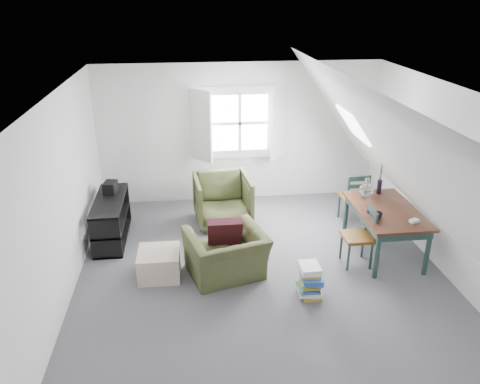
{
  "coord_description": "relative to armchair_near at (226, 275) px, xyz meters",
  "views": [
    {
      "loc": [
        -0.94,
        -5.29,
        3.6
      ],
      "look_at": [
        -0.24,
        0.6,
        1.04
      ],
      "focal_mm": 35.0,
      "sensor_mm": 36.0,
      "label": 1
    }
  ],
  "objects": [
    {
      "name": "floor",
      "position": [
        0.49,
        -0.15,
        0.0
      ],
      "size": [
        5.5,
        5.5,
        0.0
      ],
      "primitive_type": "plane",
      "color": "#525157",
      "rests_on": "ground"
    },
    {
      "name": "ceiling",
      "position": [
        0.49,
        -0.15,
        2.5
      ],
      "size": [
        5.5,
        5.5,
        0.0
      ],
      "primitive_type": "plane",
      "rotation": [
        3.14,
        0.0,
        0.0
      ],
      "color": "white",
      "rests_on": "wall_back"
    },
    {
      "name": "wall_back",
      "position": [
        0.49,
        2.6,
        1.25
      ],
      "size": [
        5.0,
        0.0,
        5.0
      ],
      "primitive_type": "plane",
      "rotation": [
        1.57,
        0.0,
        0.0
      ],
      "color": "white",
      "rests_on": "ground"
    },
    {
      "name": "wall_front",
      "position": [
        0.49,
        -2.9,
        1.25
      ],
      "size": [
        5.0,
        0.0,
        5.0
      ],
      "primitive_type": "plane",
      "rotation": [
        -1.57,
        0.0,
        0.0
      ],
      "color": "white",
      "rests_on": "ground"
    },
    {
      "name": "wall_left",
      "position": [
        -2.01,
        -0.15,
        1.25
      ],
      "size": [
        0.0,
        5.5,
        5.5
      ],
      "primitive_type": "plane",
      "rotation": [
        1.57,
        0.0,
        1.57
      ],
      "color": "white",
      "rests_on": "ground"
    },
    {
      "name": "wall_right",
      "position": [
        2.99,
        -0.15,
        1.25
      ],
      "size": [
        0.0,
        5.5,
        5.5
      ],
      "primitive_type": "plane",
      "rotation": [
        1.57,
        0.0,
        -1.57
      ],
      "color": "white",
      "rests_on": "ground"
    },
    {
      "name": "slope_left",
      "position": [
        -1.06,
        -0.15,
        1.78
      ],
      "size": [
        3.19,
        5.5,
        4.48
      ],
      "primitive_type": "plane",
      "rotation": [
        0.0,
        2.19,
        0.0
      ],
      "color": "white",
      "rests_on": "wall_left"
    },
    {
      "name": "slope_right",
      "position": [
        2.04,
        -0.15,
        1.78
      ],
      "size": [
        3.19,
        5.5,
        4.48
      ],
      "primitive_type": "plane",
      "rotation": [
        0.0,
        -2.19,
        0.0
      ],
      "color": "white",
      "rests_on": "wall_right"
    },
    {
      "name": "dormer_window",
      "position": [
        0.49,
        2.52,
        1.45
      ],
      "size": [
        1.71,
        0.35,
        1.3
      ],
      "color": "white",
      "rests_on": "wall_back"
    },
    {
      "name": "skylight",
      "position": [
        2.04,
        1.15,
        1.75
      ],
      "size": [
        0.35,
        0.75,
        0.47
      ],
      "primitive_type": "cube",
      "rotation": [
        0.0,
        0.95,
        0.0
      ],
      "color": "white",
      "rests_on": "slope_right"
    },
    {
      "name": "armchair_near",
      "position": [
        0.0,
        0.0,
        0.0
      ],
      "size": [
        1.2,
        1.11,
        0.65
      ],
      "primitive_type": "imported",
      "rotation": [
        0.0,
        0.0,
        3.41
      ],
      "color": "#3D4321",
      "rests_on": "floor"
    },
    {
      "name": "armchair_far",
      "position": [
        0.09,
        1.58,
        0.0
      ],
      "size": [
        0.96,
        0.98,
        0.83
      ],
      "primitive_type": "imported",
      "rotation": [
        0.0,
        0.0,
        0.08
      ],
      "color": "#3D4321",
      "rests_on": "floor"
    },
    {
      "name": "throw_pillow",
      "position": [
        0.0,
        0.15,
        0.56
      ],
      "size": [
        0.46,
        0.27,
        0.48
      ],
      "primitive_type": "cube",
      "rotation": [
        0.31,
        0.0,
        -0.0
      ],
      "color": "#370F16",
      "rests_on": "armchair_near"
    },
    {
      "name": "ottoman",
      "position": [
        -0.91,
        0.1,
        0.19
      ],
      "size": [
        0.57,
        0.57,
        0.37
      ],
      "primitive_type": "cube",
      "rotation": [
        0.0,
        0.0,
        -0.02
      ],
      "color": "#C3A997",
      "rests_on": "floor"
    },
    {
      "name": "dining_table",
      "position": [
        2.35,
        0.34,
        0.62
      ],
      "size": [
        0.86,
        1.43,
        0.72
      ],
      "rotation": [
        0.0,
        0.0,
        -0.04
      ],
      "color": "#35190E",
      "rests_on": "floor"
    },
    {
      "name": "demijohn",
      "position": [
        2.2,
        0.79,
        0.84
      ],
      "size": [
        0.21,
        0.21,
        0.3
      ],
      "rotation": [
        0.0,
        0.0,
        -0.2
      ],
      "color": "silver",
      "rests_on": "dining_table"
    },
    {
      "name": "vase_twigs",
      "position": [
        2.45,
        0.89,
        0.84
      ],
      "size": [
        0.07,
        0.08,
        0.56
      ],
      "rotation": [
        0.0,
        0.0,
        -0.34
      ],
      "color": "black",
      "rests_on": "dining_table"
    },
    {
      "name": "cup",
      "position": [
        2.1,
        0.04,
        0.72
      ],
      "size": [
        0.12,
        0.12,
        0.1
      ],
      "primitive_type": "imported",
      "rotation": [
        0.0,
        0.0,
        0.1
      ],
      "color": "black",
      "rests_on": "dining_table"
    },
    {
      "name": "paper_box",
      "position": [
        2.55,
        -0.11,
        0.74
      ],
      "size": [
        0.14,
        0.12,
        0.04
      ],
      "primitive_type": "cube",
      "rotation": [
        0.0,
        0.0,
        0.33
      ],
      "color": "white",
      "rests_on": "dining_table"
    },
    {
      "name": "dining_chair_far",
      "position": [
        2.25,
        1.35,
        0.47
      ],
      "size": [
        0.42,
        0.42,
        0.89
      ],
      "rotation": [
        0.0,
        0.0,
        3.16
      ],
      "color": "brown",
      "rests_on": "floor"
    },
    {
      "name": "dining_chair_near",
      "position": [
        1.89,
        0.08,
        0.45
      ],
      "size": [
        0.4,
        0.4,
        0.86
      ],
      "rotation": [
        0.0,
        0.0,
        -1.79
      ],
      "color": "brown",
      "rests_on": "floor"
    },
    {
      "name": "media_shelf",
      "position": [
        -1.68,
        1.21,
        0.3
      ],
      "size": [
        0.44,
        1.31,
        0.67
      ],
      "rotation": [
        0.0,
        0.0,
        -0.04
      ],
      "color": "black",
      "rests_on": "floor"
    },
    {
      "name": "electronics_box",
      "position": [
        -1.68,
        1.51,
        0.76
      ],
      "size": [
        0.22,
        0.28,
        0.2
      ],
      "primitive_type": "cube",
      "rotation": [
        0.0,
        0.0,
        -0.16
      ],
      "color": "black",
      "rests_on": "media_shelf"
    },
    {
      "name": "magazine_stack",
      "position": [
        1.02,
        -0.59,
        0.22
      ],
      "size": [
        0.32,
        0.39,
        0.43
      ],
      "rotation": [
        0.0,
        0.0,
        0.28
      ],
      "color": "#B29933",
      "rests_on": "floor"
    }
  ]
}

